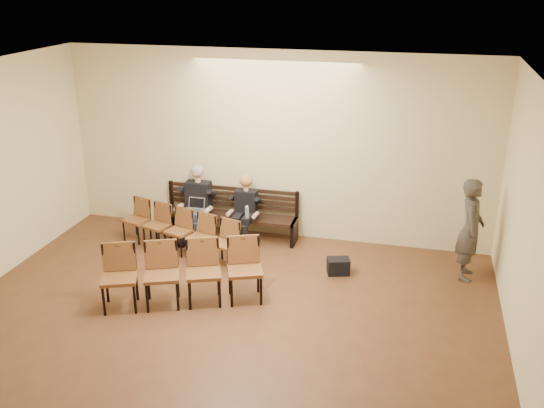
{
  "coord_description": "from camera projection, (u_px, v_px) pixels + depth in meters",
  "views": [
    {
      "loc": [
        2.59,
        -5.46,
        4.76
      ],
      "look_at": [
        0.18,
        4.05,
        0.98
      ],
      "focal_mm": 40.0,
      "sensor_mm": 36.0,
      "label": 1
    }
  ],
  "objects": [
    {
      "name": "seated_man",
      "position": [
        197.0,
        202.0,
        11.42
      ],
      "size": [
        0.58,
        0.8,
        1.39
      ],
      "primitive_type": null,
      "color": "black",
      "rests_on": "ground"
    },
    {
      "name": "water_bottle",
      "position": [
        247.0,
        218.0,
        11.01
      ],
      "size": [
        0.08,
        0.08,
        0.24
      ],
      "primitive_type": "cylinder",
      "rotation": [
        0.0,
        0.0,
        0.07
      ],
      "color": "silver",
      "rests_on": "bench"
    },
    {
      "name": "seated_woman",
      "position": [
        245.0,
        212.0,
        11.24
      ],
      "size": [
        0.49,
        0.68,
        1.15
      ],
      "primitive_type": null,
      "color": "black",
      "rests_on": "ground"
    },
    {
      "name": "bench",
      "position": [
        230.0,
        225.0,
        11.56
      ],
      "size": [
        2.6,
        0.9,
        0.45
      ],
      "primitive_type": "cube",
      "color": "black",
      "rests_on": "ground"
    },
    {
      "name": "bag",
      "position": [
        338.0,
        266.0,
        10.16
      ],
      "size": [
        0.42,
        0.35,
        0.27
      ],
      "primitive_type": "cube",
      "rotation": [
        0.0,
        0.0,
        0.3
      ],
      "color": "black",
      "rests_on": "ground"
    },
    {
      "name": "passerby",
      "position": [
        471.0,
        222.0,
        9.75
      ],
      "size": [
        0.52,
        0.75,
        1.97
      ],
      "primitive_type": "imported",
      "rotation": [
        0.0,
        0.0,
        1.5
      ],
      "color": "#3B3630",
      "rests_on": "ground"
    },
    {
      "name": "chair_row_back",
      "position": [
        183.0,
        275.0,
        9.12
      ],
      "size": [
        2.42,
        1.39,
        0.98
      ],
      "primitive_type": "cube",
      "rotation": [
        0.0,
        0.0,
        0.38
      ],
      "color": "brown",
      "rests_on": "ground"
    },
    {
      "name": "room_walls",
      "position": [
        188.0,
        176.0,
        7.05
      ],
      "size": [
        8.02,
        10.01,
        3.51
      ],
      "color": "beige",
      "rests_on": "ground"
    },
    {
      "name": "ground",
      "position": [
        175.0,
        397.0,
        7.25
      ],
      "size": [
        10.0,
        10.0,
        0.0
      ],
      "primitive_type": "plane",
      "color": "brown",
      "rests_on": "ground"
    },
    {
      "name": "chair_row_front",
      "position": [
        178.0,
        232.0,
        10.85
      ],
      "size": [
        2.47,
        1.14,
        0.8
      ],
      "primitive_type": "cube",
      "rotation": [
        0.0,
        0.0,
        -0.3
      ],
      "color": "brown",
      "rests_on": "ground"
    },
    {
      "name": "laptop",
      "position": [
        195.0,
        213.0,
        11.26
      ],
      "size": [
        0.36,
        0.31,
        0.23
      ],
      "primitive_type": "cube",
      "rotation": [
        0.0,
        0.0,
        -0.22
      ],
      "color": "silver",
      "rests_on": "bench"
    }
  ]
}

